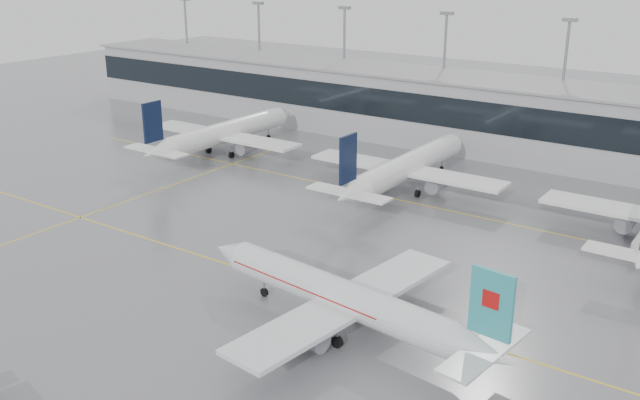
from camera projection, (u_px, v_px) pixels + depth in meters
The scene contains 11 objects.
ground at pixel (257, 274), 77.30m from camera, with size 320.00×320.00×0.00m, color slate.
taxi_line_main at pixel (257, 274), 77.30m from camera, with size 120.00×0.25×0.01m, color yellow.
taxi_line_north at pixel (393, 198), 100.53m from camera, with size 120.00×0.25×0.01m, color yellow.
taxi_line_cross at pixel (165, 188), 105.05m from camera, with size 0.25×60.00×0.01m, color yellow.
terminal at pixel (485, 116), 123.30m from camera, with size 180.00×15.00×12.00m, color #9F9FA3.
terminal_glass at pixel (467, 115), 116.95m from camera, with size 180.00×0.20×5.00m, color black.
terminal_roof at pixel (487, 80), 121.23m from camera, with size 182.00×16.00×0.40m, color gray.
light_masts at pixel (501, 69), 125.50m from camera, with size 156.40×1.00×22.60m.
air_canada_jet at pixel (346, 299), 64.50m from camera, with size 34.53×27.26×10.62m.
parked_jet_b at pixel (224, 133), 120.98m from camera, with size 29.64×36.96×11.72m.
parked_jet_c at pixel (406, 167), 102.14m from camera, with size 29.64×36.96×11.72m.
Camera 1 is at (45.69, -53.75, 33.32)m, focal length 40.00 mm.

